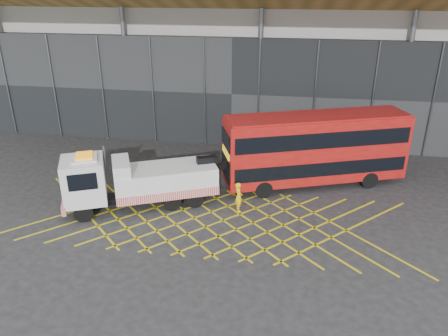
# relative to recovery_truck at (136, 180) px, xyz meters

# --- Properties ---
(ground_plane) EXTENTS (120.00, 120.00, 0.00)m
(ground_plane) POSITION_rel_recovery_truck_xyz_m (1.86, -0.83, -1.60)
(ground_plane) COLOR #232326
(road_markings) EXTENTS (21.56, 7.16, 0.01)m
(road_markings) POSITION_rel_recovery_truck_xyz_m (4.26, -0.83, -1.59)
(road_markings) COLOR gold
(road_markings) RESTS_ON ground_plane
(construction_building) EXTENTS (55.00, 23.97, 18.00)m
(construction_building) POSITION_rel_recovery_truck_xyz_m (3.78, 17.56, 7.38)
(construction_building) COLOR #989893
(construction_building) RESTS_ON ground_plane
(recovery_truck) EXTENTS (9.57, 5.57, 3.46)m
(recovery_truck) POSITION_rel_recovery_truck_xyz_m (0.00, 0.00, 0.00)
(recovery_truck) COLOR black
(recovery_truck) RESTS_ON ground_plane
(bus_towed) EXTENTS (11.24, 6.22, 4.50)m
(bus_towed) POSITION_rel_recovery_truck_xyz_m (9.86, 4.43, 0.90)
(bus_towed) COLOR #9E0F0C
(bus_towed) RESTS_ON ground_plane
(worker) EXTENTS (0.61, 0.73, 1.70)m
(worker) POSITION_rel_recovery_truck_xyz_m (5.72, 0.38, -0.75)
(worker) COLOR yellow
(worker) RESTS_ON ground_plane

